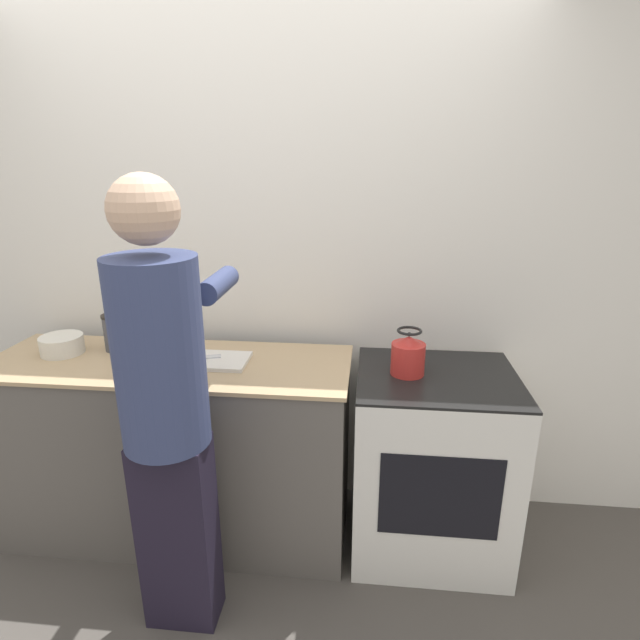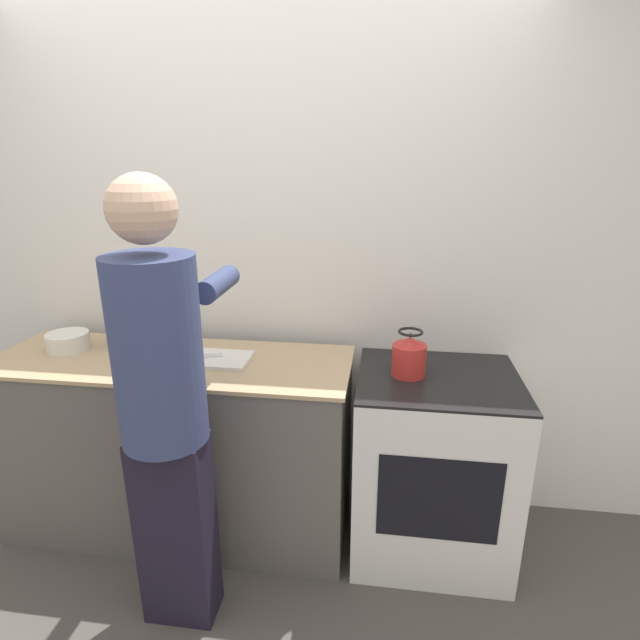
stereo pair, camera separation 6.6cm
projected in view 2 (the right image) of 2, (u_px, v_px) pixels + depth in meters
The scene contains 10 objects.
ground_plane at pixel (242, 571), 2.29m from camera, with size 12.00×12.00×0.00m, color #4C4742.
wall_back at pixel (267, 263), 2.53m from camera, with size 8.00×0.05×2.60m.
counter at pixel (179, 445), 2.46m from camera, with size 1.68×0.58×0.92m.
oven at pixel (432, 464), 2.33m from camera, with size 0.71×0.62×0.89m.
person at pixel (164, 399), 1.81m from camera, with size 0.35×0.59×1.77m.
cutting_board at pixel (208, 359), 2.30m from camera, with size 0.39×0.22×0.02m.
knife at pixel (202, 356), 2.30m from camera, with size 0.18×0.09×0.01m.
kettle at pixel (409, 356), 2.19m from camera, with size 0.15×0.15×0.21m.
bowl_prep at pixel (68, 342), 2.41m from camera, with size 0.20×0.20×0.09m.
canister_jar at pixel (121, 330), 2.44m from camera, with size 0.12×0.12×0.18m.
Camera 2 is at (0.61, -1.75, 1.81)m, focal length 28.00 mm.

